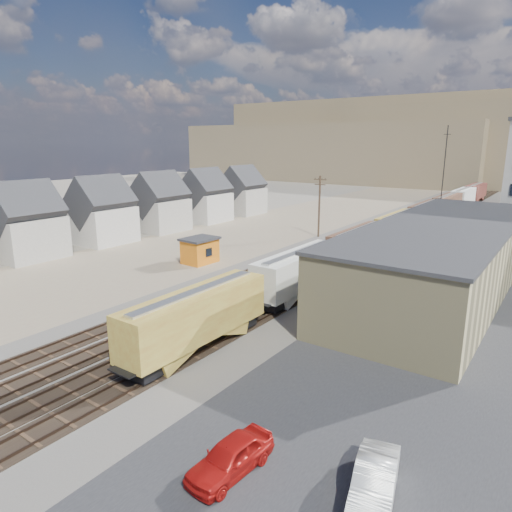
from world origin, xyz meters
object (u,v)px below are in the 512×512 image
Objects in this scene: parked_car_red at (231,458)px; utility_pole_north at (319,205)px; freight_train at (414,219)px; parked_car_white at (374,482)px; maintenance_shed at (200,250)px.

utility_pole_north is at bearing 117.90° from parked_car_red.
utility_pole_north reaches higher than freight_train.
freight_train is 23.85× the size of parked_car_white.
maintenance_shed is at bearing -101.48° from utility_pole_north.
utility_pole_north is at bearing 78.52° from maintenance_shed.
parked_car_red is 0.97× the size of parked_car_white.
utility_pole_north reaches higher than maintenance_shed.
utility_pole_north is at bearing -140.02° from freight_train.
parked_car_red is (22.46, -51.72, -4.47)m from utility_pole_north.
utility_pole_north is (-12.30, -10.31, 2.50)m from freight_train.
parked_car_white is (28.60, -49.34, -4.47)m from utility_pole_north.
utility_pole_north is 2.13× the size of maintenance_shed.
parked_car_white is (16.30, -59.65, -1.97)m from freight_train.
parked_car_white reaches higher than parked_car_red.
parked_car_white is at bearing -74.72° from freight_train.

